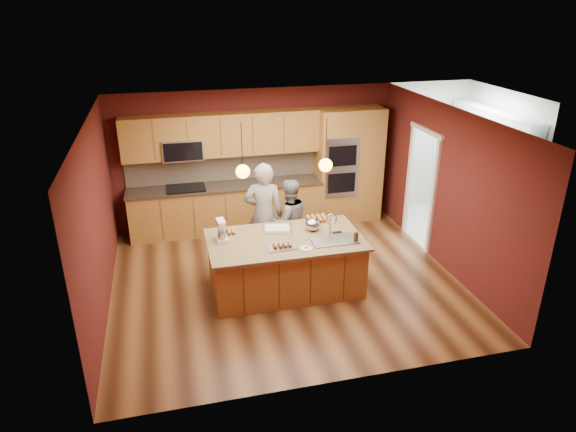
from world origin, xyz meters
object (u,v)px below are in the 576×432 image
object	(u,v)px
person_left	(264,215)
person_right	(289,221)
island	(286,263)
stand_mixer	(221,232)
mixing_bowl	(312,224)

from	to	relation	value
person_left	person_right	world-z (taller)	person_left
island	person_right	bearing A→B (deg)	73.77
stand_mixer	island	bearing A→B (deg)	-14.79
island	person_left	xyz separation A→B (m)	(-0.16, 0.92, 0.46)
stand_mixer	mixing_bowl	xyz separation A→B (m)	(1.44, 0.03, -0.05)
mixing_bowl	island	bearing A→B (deg)	-157.11
person_left	person_right	distance (m)	0.46
person_left	island	bearing A→B (deg)	114.13
stand_mixer	mixing_bowl	distance (m)	1.44
person_right	mixing_bowl	world-z (taller)	person_right
island	person_right	xyz separation A→B (m)	(0.27, 0.92, 0.30)
island	mixing_bowl	world-z (taller)	island
person_left	mixing_bowl	bearing A→B (deg)	145.75
stand_mixer	mixing_bowl	size ratio (longest dim) A/B	1.37
island	stand_mixer	distance (m)	1.13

